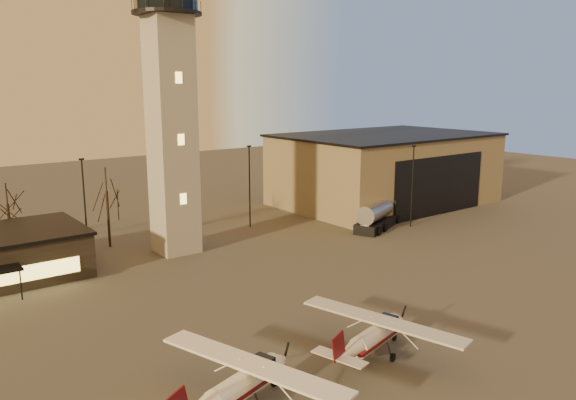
{
  "coord_description": "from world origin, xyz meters",
  "views": [
    {
      "loc": [
        -25.35,
        -22.62,
        17.34
      ],
      "look_at": [
        1.88,
        13.0,
        8.1
      ],
      "focal_mm": 35.0,
      "sensor_mm": 36.0,
      "label": 1
    }
  ],
  "objects_px": {
    "cessna_front": "(378,337)",
    "cessna_rear": "(247,386)",
    "hangar": "(385,169)",
    "fuel_truck": "(379,217)",
    "control_tower": "(170,95)"
  },
  "relations": [
    {
      "from": "cessna_front",
      "to": "cessna_rear",
      "type": "distance_m",
      "value": 10.23
    },
    {
      "from": "hangar",
      "to": "cessna_front",
      "type": "xyz_separation_m",
      "value": [
        -35.89,
        -33.05,
        -4.05
      ]
    },
    {
      "from": "cessna_front",
      "to": "cessna_rear",
      "type": "bearing_deg",
      "value": 165.4
    },
    {
      "from": "fuel_truck",
      "to": "hangar",
      "type": "bearing_deg",
      "value": 18.33
    },
    {
      "from": "fuel_truck",
      "to": "cessna_front",
      "type": "bearing_deg",
      "value": -158.64
    },
    {
      "from": "hangar",
      "to": "fuel_truck",
      "type": "relative_size",
      "value": 3.16
    },
    {
      "from": "control_tower",
      "to": "cessna_front",
      "type": "distance_m",
      "value": 32.82
    },
    {
      "from": "control_tower",
      "to": "cessna_rear",
      "type": "height_order",
      "value": "control_tower"
    },
    {
      "from": "control_tower",
      "to": "hangar",
      "type": "distance_m",
      "value": 37.9
    },
    {
      "from": "control_tower",
      "to": "cessna_rear",
      "type": "relative_size",
      "value": 2.65
    },
    {
      "from": "control_tower",
      "to": "cessna_front",
      "type": "height_order",
      "value": "control_tower"
    },
    {
      "from": "hangar",
      "to": "cessna_rear",
      "type": "distance_m",
      "value": 56.86
    },
    {
      "from": "control_tower",
      "to": "fuel_truck",
      "type": "xyz_separation_m",
      "value": [
        24.33,
        -6.01,
        -14.95
      ]
    },
    {
      "from": "fuel_truck",
      "to": "control_tower",
      "type": "bearing_deg",
      "value": 143.88
    },
    {
      "from": "control_tower",
      "to": "hangar",
      "type": "xyz_separation_m",
      "value": [
        36.0,
        3.98,
        -11.17
      ]
    }
  ]
}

